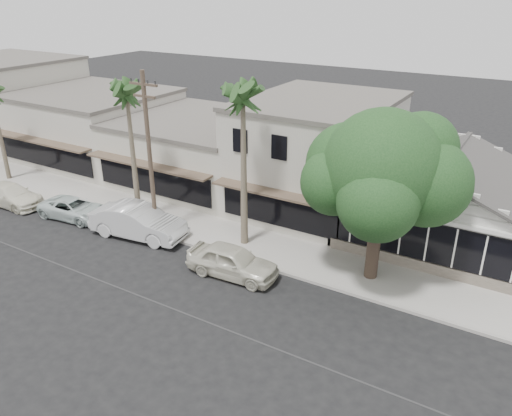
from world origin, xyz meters
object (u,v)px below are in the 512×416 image
Objects in this scene: utility_pole at (149,152)px; car_1 at (138,222)px; car_2 at (74,209)px; car_0 at (232,261)px; car_3 at (11,195)px; shade_tree at (382,170)px.

car_1 is (-0.55, -0.81, -3.88)m from utility_pole.
car_2 is (-5.55, -0.97, -4.18)m from utility_pole.
car_0 is at bearing -104.00° from car_1.
utility_pole is 1.92× the size of car_3.
car_3 is at bearing 87.39° from car_1.
car_0 is 0.55× the size of shade_tree.
car_3 is (-5.00, -0.70, 0.07)m from car_2.
utility_pole reaches higher than shade_tree.
utility_pole is 7.01m from car_2.
car_0 is at bearing -14.26° from utility_pole.
car_1 is 10.04m from car_3.
car_1 is (-6.70, 0.76, 0.14)m from car_0.
car_1 is 5.01m from car_2.
car_3 is (-10.00, -0.86, -0.23)m from car_1.
car_1 reaches higher than car_2.
utility_pole is 7.52m from car_0.
car_0 is at bearing -99.26° from car_2.
car_0 is 6.75m from car_1.
car_2 is (-5.00, -0.16, -0.30)m from car_1.
car_0 is at bearing -92.30° from car_3.
car_0 is 0.82× the size of car_1.
car_1 is 13.49m from shade_tree.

